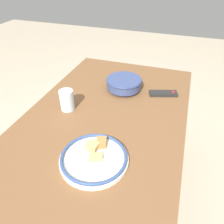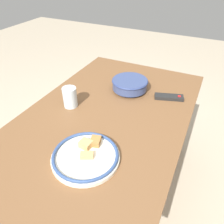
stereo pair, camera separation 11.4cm
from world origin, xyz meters
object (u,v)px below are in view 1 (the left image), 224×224
at_px(drinking_glass, 67,100).
at_px(tv_remote, 163,93).
at_px(food_plate, 94,158).
at_px(noodle_bowl, 124,83).

bearing_deg(drinking_glass, tv_remote, 123.19).
relative_size(food_plate, drinking_glass, 2.52).
relative_size(noodle_bowl, drinking_glass, 1.96).
xyz_separation_m(noodle_bowl, tv_remote, (-0.01, 0.25, -0.03)).
height_order(tv_remote, drinking_glass, drinking_glass).
relative_size(tv_remote, drinking_glass, 1.54).
distance_m(noodle_bowl, drinking_glass, 0.39).
bearing_deg(food_plate, drinking_glass, -136.93).
xyz_separation_m(food_plate, drinking_glass, (-0.30, -0.28, 0.04)).
distance_m(noodle_bowl, food_plate, 0.61).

